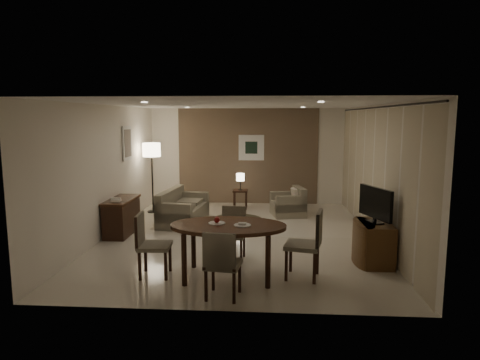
# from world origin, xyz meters

# --- Properties ---
(room_shell) EXTENTS (5.50, 7.00, 2.70)m
(room_shell) POSITION_xyz_m (0.00, 0.40, 1.35)
(room_shell) COLOR beige
(room_shell) RESTS_ON ground
(taupe_accent) EXTENTS (3.96, 0.03, 2.70)m
(taupe_accent) POSITION_xyz_m (0.00, 3.48, 1.35)
(taupe_accent) COLOR brown
(taupe_accent) RESTS_ON wall_back
(curtain_wall) EXTENTS (0.08, 6.70, 2.58)m
(curtain_wall) POSITION_xyz_m (2.68, 0.00, 1.32)
(curtain_wall) COLOR beige
(curtain_wall) RESTS_ON wall_right
(curtain_rod) EXTENTS (0.03, 6.80, 0.03)m
(curtain_rod) POSITION_xyz_m (2.68, 0.00, 2.64)
(curtain_rod) COLOR black
(curtain_rod) RESTS_ON wall_right
(art_back_frame) EXTENTS (0.72, 0.03, 0.72)m
(art_back_frame) POSITION_xyz_m (0.10, 3.46, 1.60)
(art_back_frame) COLOR silver
(art_back_frame) RESTS_ON wall_back
(art_back_canvas) EXTENTS (0.34, 0.01, 0.34)m
(art_back_canvas) POSITION_xyz_m (0.10, 3.44, 1.60)
(art_back_canvas) COLOR black
(art_back_canvas) RESTS_ON wall_back
(art_left_frame) EXTENTS (0.03, 0.60, 0.80)m
(art_left_frame) POSITION_xyz_m (-2.72, 1.20, 1.85)
(art_left_frame) COLOR silver
(art_left_frame) RESTS_ON wall_left
(art_left_canvas) EXTENTS (0.01, 0.46, 0.64)m
(art_left_canvas) POSITION_xyz_m (-2.71, 1.20, 1.85)
(art_left_canvas) COLOR gray
(art_left_canvas) RESTS_ON wall_left
(downlight_nl) EXTENTS (0.10, 0.10, 0.01)m
(downlight_nl) POSITION_xyz_m (-1.40, -1.80, 2.69)
(downlight_nl) COLOR white
(downlight_nl) RESTS_ON ceiling
(downlight_nr) EXTENTS (0.10, 0.10, 0.01)m
(downlight_nr) POSITION_xyz_m (1.40, -1.80, 2.69)
(downlight_nr) COLOR white
(downlight_nr) RESTS_ON ceiling
(downlight_fl) EXTENTS (0.10, 0.10, 0.01)m
(downlight_fl) POSITION_xyz_m (-1.40, 1.80, 2.69)
(downlight_fl) COLOR white
(downlight_fl) RESTS_ON ceiling
(downlight_fr) EXTENTS (0.10, 0.10, 0.01)m
(downlight_fr) POSITION_xyz_m (1.40, 1.80, 2.69)
(downlight_fr) COLOR white
(downlight_fr) RESTS_ON ceiling
(console_desk) EXTENTS (0.48, 1.20, 0.75)m
(console_desk) POSITION_xyz_m (-2.49, 0.00, 0.38)
(console_desk) COLOR #442515
(console_desk) RESTS_ON floor
(telephone) EXTENTS (0.20, 0.14, 0.09)m
(telephone) POSITION_xyz_m (-2.49, -0.30, 0.80)
(telephone) COLOR white
(telephone) RESTS_ON console_desk
(tv_cabinet) EXTENTS (0.48, 0.90, 0.70)m
(tv_cabinet) POSITION_xyz_m (2.40, -1.50, 0.35)
(tv_cabinet) COLOR brown
(tv_cabinet) RESTS_ON floor
(flat_tv) EXTENTS (0.36, 0.85, 0.60)m
(flat_tv) POSITION_xyz_m (2.38, -1.50, 1.02)
(flat_tv) COLOR black
(flat_tv) RESTS_ON tv_cabinet
(dining_table) EXTENTS (1.77, 1.11, 0.83)m
(dining_table) POSITION_xyz_m (-0.01, -2.32, 0.42)
(dining_table) COLOR #442515
(dining_table) RESTS_ON floor
(chair_near) EXTENTS (0.52, 0.52, 0.96)m
(chair_near) POSITION_xyz_m (-0.01, -3.05, 0.48)
(chair_near) COLOR gray
(chair_near) RESTS_ON floor
(chair_far) EXTENTS (0.47, 0.47, 0.91)m
(chair_far) POSITION_xyz_m (-0.02, -1.50, 0.45)
(chair_far) COLOR gray
(chair_far) RESTS_ON floor
(chair_left) EXTENTS (0.50, 0.50, 0.98)m
(chair_left) POSITION_xyz_m (-1.15, -2.34, 0.49)
(chair_left) COLOR gray
(chair_left) RESTS_ON floor
(chair_right) EXTENTS (0.60, 0.60, 1.05)m
(chair_right) POSITION_xyz_m (1.12, -2.26, 0.53)
(chair_right) COLOR gray
(chair_right) RESTS_ON floor
(plate_a) EXTENTS (0.26, 0.26, 0.02)m
(plate_a) POSITION_xyz_m (-0.19, -2.27, 0.84)
(plate_a) COLOR white
(plate_a) RESTS_ON dining_table
(plate_b) EXTENTS (0.26, 0.26, 0.02)m
(plate_b) POSITION_xyz_m (0.21, -2.37, 0.84)
(plate_b) COLOR white
(plate_b) RESTS_ON dining_table
(fruit_apple) EXTENTS (0.09, 0.09, 0.09)m
(fruit_apple) POSITION_xyz_m (-0.19, -2.27, 0.89)
(fruit_apple) COLOR #A21512
(fruit_apple) RESTS_ON plate_a
(napkin) EXTENTS (0.12, 0.08, 0.03)m
(napkin) POSITION_xyz_m (0.21, -2.37, 0.86)
(napkin) COLOR white
(napkin) RESTS_ON plate_b
(round_rug) EXTENTS (1.26, 1.26, 0.01)m
(round_rug) POSITION_xyz_m (-0.16, 1.41, 0.01)
(round_rug) COLOR #413824
(round_rug) RESTS_ON floor
(sofa) EXTENTS (1.72, 0.99, 0.77)m
(sofa) POSITION_xyz_m (-1.39, 1.06, 0.39)
(sofa) COLOR gray
(sofa) RESTS_ON floor
(armchair) EXTENTS (0.91, 0.95, 0.71)m
(armchair) POSITION_xyz_m (1.08, 1.96, 0.36)
(armchair) COLOR gray
(armchair) RESTS_ON floor
(side_table) EXTENTS (0.40, 0.40, 0.51)m
(side_table) POSITION_xyz_m (-0.16, 2.71, 0.25)
(side_table) COLOR black
(side_table) RESTS_ON floor
(table_lamp) EXTENTS (0.22, 0.22, 0.50)m
(table_lamp) POSITION_xyz_m (-0.16, 2.71, 0.76)
(table_lamp) COLOR #FFEAC1
(table_lamp) RESTS_ON side_table
(floor_lamp) EXTENTS (0.46, 0.46, 1.80)m
(floor_lamp) POSITION_xyz_m (-2.40, 2.11, 0.90)
(floor_lamp) COLOR #FFE5B7
(floor_lamp) RESTS_ON floor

